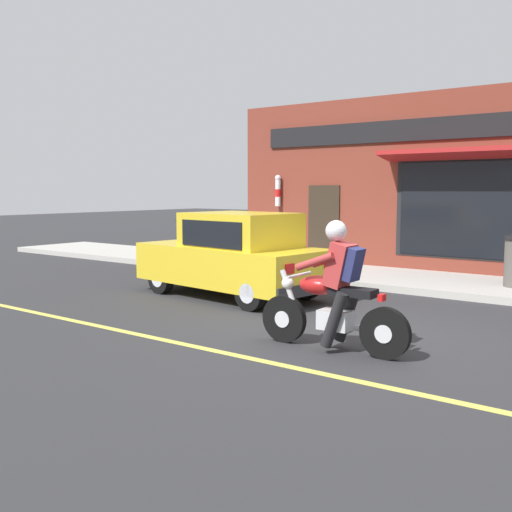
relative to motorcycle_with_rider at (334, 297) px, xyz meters
name	(u,v)px	position (x,y,z in m)	size (l,w,h in m)	color
ground_plane	(357,335)	(0.88, 0.13, -0.68)	(80.00, 80.00, 0.00)	#2B2B2D
sidewalk_curb	(336,273)	(5.63, 3.13, -0.61)	(2.60, 22.00, 0.14)	#ADAAA3
lane_stripe	(111,328)	(-0.92, 3.13, -0.67)	(0.12, 19.80, 0.01)	#D1C64C
storefront_building	(447,184)	(7.16, 1.15, 1.43)	(1.25, 11.04, 4.20)	maroon
motorcycle_with_rider	(334,297)	(0.00, 0.00, 0.00)	(0.56, 2.02, 1.62)	black
car_hatchback	(234,256)	(2.16, 3.35, 0.09)	(2.05, 3.94, 1.57)	black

